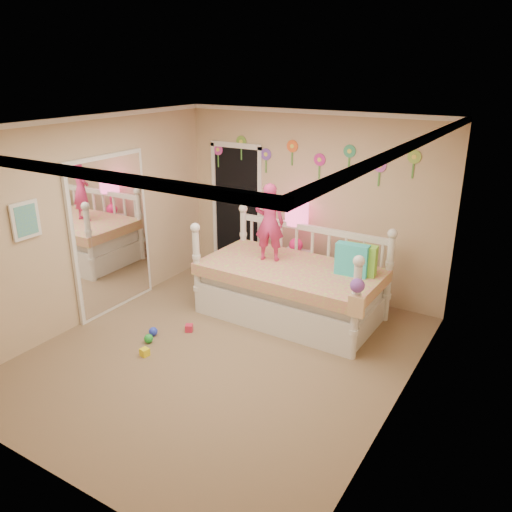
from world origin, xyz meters
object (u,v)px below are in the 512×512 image
Objects in this scene: child at (269,222)px; table_lamp at (297,219)px; nightstand at (295,272)px; daybed at (291,271)px.

table_lamp is at bearing -112.60° from child.
child reaches higher than nightstand.
table_lamp reaches higher than daybed.
daybed is 2.27× the size of child.
daybed is 3.27× the size of table_lamp.
nightstand is (-0.30, 0.72, -0.32)m from daybed.
daybed is 3.73× the size of nightstand.
nightstand is (0.06, 0.67, -0.92)m from child.
table_lamp is (-0.30, 0.72, 0.47)m from daybed.
child reaches higher than daybed.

